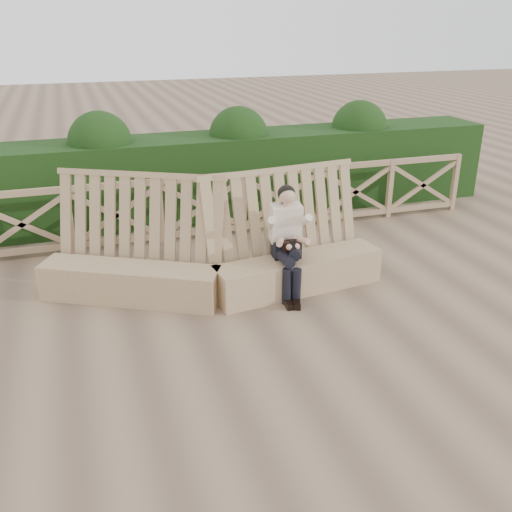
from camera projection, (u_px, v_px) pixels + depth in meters
name	position (u px, v px, depth m)	size (l,w,h in m)	color
ground	(272.00, 338.00, 6.75)	(60.00, 60.00, 0.00)	brown
bench	(215.00, 264.00, 7.73)	(4.62, 1.82, 1.62)	#967355
woman	(287.00, 237.00, 7.60)	(0.44, 0.90, 1.48)	black
guardrail	(202.00, 207.00, 9.60)	(10.10, 0.09, 1.10)	#9A7959
hedge	(187.00, 178.00, 10.58)	(12.00, 1.20, 1.50)	black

